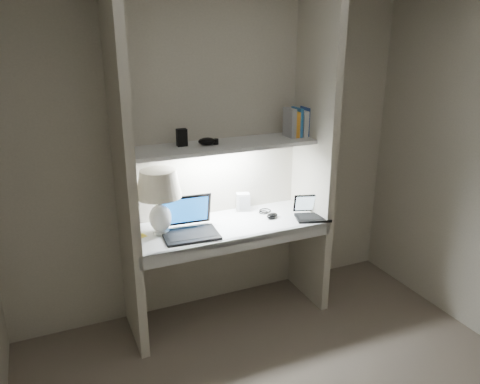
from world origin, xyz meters
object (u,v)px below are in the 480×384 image
table_lamp (159,191)px  laptop_main (189,225)px  book_row (299,123)px  laptop_netbook (312,212)px  speaker (243,202)px

table_lamp → laptop_main: table_lamp is taller
book_row → laptop_netbook: bearing=-88.7°
speaker → table_lamp: bearing=-149.9°
table_lamp → speaker: size_ratio=3.22×
table_lamp → laptop_netbook: bearing=-8.6°
laptop_main → speaker: 0.59m
laptop_netbook → table_lamp: bearing=-170.7°
table_lamp → laptop_netbook: size_ratio=1.51×
laptop_main → book_row: bearing=12.6°
laptop_netbook → speaker: (-0.43, 0.34, 0.03)m
laptop_netbook → speaker: bearing=159.1°
laptop_netbook → book_row: bearing=109.2°
table_lamp → laptop_main: (0.18, -0.08, -0.26)m
laptop_main → laptop_netbook: laptop_main is taller
table_lamp → laptop_main: bearing=-23.2°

